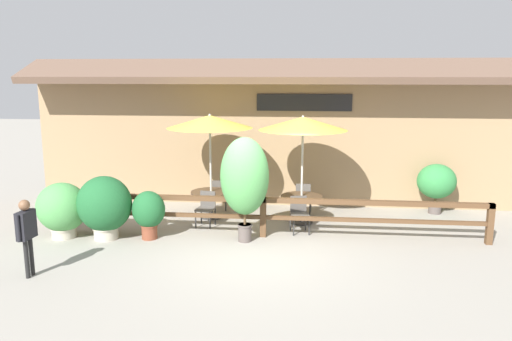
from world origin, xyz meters
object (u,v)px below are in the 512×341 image
dining_table_middle (302,201)px  potted_plant_small_flowering (245,177)px  potted_plant_entrance_palm (105,205)px  patio_umbrella_middle (303,124)px  patio_umbrella_near (210,122)px  chair_middle_streetside (299,212)px  potted_plant_broad_leaf (62,209)px  dining_table_near (211,197)px  potted_plant_tall_tropical (149,212)px  chair_near_wallside (219,193)px  chair_middle_wallside (303,196)px  chair_near_streetside (206,207)px  potted_plant_corner_fern (437,182)px  pedestrian (26,228)px

dining_table_middle → potted_plant_small_flowering: size_ratio=0.45×
potted_plant_entrance_palm → patio_umbrella_middle: bearing=21.4°
patio_umbrella_near → chair_middle_streetside: size_ratio=3.17×
patio_umbrella_near → potted_plant_broad_leaf: size_ratio=2.11×
patio_umbrella_near → potted_plant_small_flowering: patio_umbrella_near is taller
patio_umbrella_middle → chair_middle_streetside: 2.22m
dining_table_near → potted_plant_tall_tropical: bearing=-120.2°
chair_near_wallside → chair_middle_wallside: bearing=167.1°
dining_table_middle → chair_middle_streetside: chair_middle_streetside is taller
patio_umbrella_near → chair_near_streetside: size_ratio=3.17×
patio_umbrella_middle → potted_plant_entrance_palm: (-4.52, -1.77, -1.76)m
patio_umbrella_middle → chair_middle_wallside: (0.04, 0.80, -2.07)m
chair_near_streetside → chair_middle_wallside: (2.43, 1.33, 0.00)m
patio_umbrella_near → chair_middle_wallside: bearing=13.1°
chair_middle_streetside → chair_middle_wallside: size_ratio=1.00×
potted_plant_tall_tropical → potted_plant_corner_fern: 7.75m
dining_table_middle → potted_plant_corner_fern: size_ratio=0.78×
dining_table_near → potted_plant_broad_leaf: potted_plant_broad_leaf is taller
potted_plant_tall_tropical → potted_plant_corner_fern: size_ratio=0.82×
chair_middle_streetside → chair_near_wallside: bearing=128.7°
patio_umbrella_middle → pedestrian: bearing=-141.4°
chair_middle_streetside → chair_middle_wallside: bearing=73.9°
dining_table_middle → chair_middle_streetside: bearing=-92.8°
potted_plant_small_flowering → patio_umbrella_near: bearing=121.9°
pedestrian → patio_umbrella_middle: bearing=132.1°
potted_plant_broad_leaf → chair_near_streetside: bearing=21.6°
chair_near_streetside → potted_plant_entrance_palm: potted_plant_entrance_palm is taller
potted_plant_entrance_palm → pedestrian: (-0.56, -2.29, 0.16)m
dining_table_middle → potted_plant_entrance_palm: size_ratio=0.73×
patio_umbrella_near → chair_near_wallside: (0.07, 0.76, -2.07)m
chair_middle_streetside → pedestrian: size_ratio=0.58×
potted_plant_entrance_palm → potted_plant_tall_tropical: bearing=6.2°
chair_middle_streetside → potted_plant_entrance_palm: potted_plant_entrance_palm is taller
pedestrian → potted_plant_small_flowering: bearing=126.3°
patio_umbrella_middle → potted_plant_corner_fern: patio_umbrella_middle is taller
patio_umbrella_middle → potted_plant_entrance_palm: 5.16m
dining_table_middle → potted_plant_broad_leaf: bearing=-162.2°
dining_table_middle → pedestrian: 6.51m
potted_plant_entrance_palm → potted_plant_broad_leaf: 1.03m
chair_middle_wallside → potted_plant_corner_fern: potted_plant_corner_fern is taller
dining_table_near → potted_plant_small_flowering: potted_plant_small_flowering is taller
pedestrian → dining_table_middle: bearing=132.1°
chair_near_wallside → chair_middle_wallside: (2.38, -0.19, 0.00)m
chair_near_wallside → potted_plant_broad_leaf: (-3.21, -2.77, 0.20)m
pedestrian → chair_near_wallside: bearing=155.0°
potted_plant_corner_fern → pedestrian: pedestrian is taller
potted_plant_corner_fern → pedestrian: size_ratio=0.92×
chair_middle_streetside → potted_plant_small_flowering: potted_plant_small_flowering is taller
chair_near_wallside → dining_table_middle: 2.54m
dining_table_near → pedestrian: (-2.66, -4.29, 0.39)m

